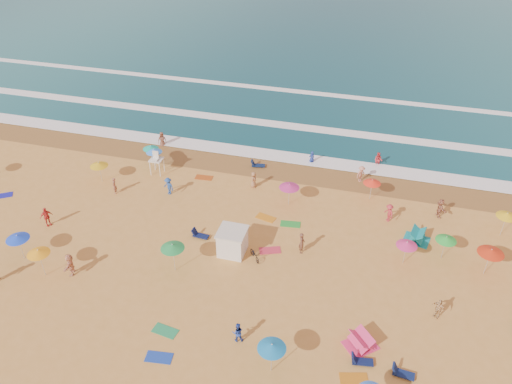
# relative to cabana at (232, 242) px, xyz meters

# --- Properties ---
(ground) EXTENTS (220.00, 220.00, 0.00)m
(ground) POSITION_rel_cabana_xyz_m (-2.47, 0.50, -1.00)
(ground) COLOR gold
(ground) RESTS_ON ground
(wet_sand) EXTENTS (220.00, 220.00, 0.00)m
(wet_sand) POSITION_rel_cabana_xyz_m (-2.47, 13.00, -0.99)
(wet_sand) COLOR olive
(wet_sand) RESTS_ON ground
(surf_foam) EXTENTS (200.00, 18.70, 0.05)m
(surf_foam) POSITION_rel_cabana_xyz_m (-2.47, 21.82, -0.90)
(surf_foam) COLOR white
(surf_foam) RESTS_ON ground
(cabana) EXTENTS (2.00, 2.00, 2.00)m
(cabana) POSITION_rel_cabana_xyz_m (0.00, 0.00, 0.00)
(cabana) COLOR white
(cabana) RESTS_ON ground
(cabana_roof) EXTENTS (2.20, 2.20, 0.12)m
(cabana_roof) POSITION_rel_cabana_xyz_m (0.00, 0.00, 1.06)
(cabana_roof) COLOR silver
(cabana_roof) RESTS_ON cabana
(bicycle) EXTENTS (1.43, 1.58, 0.83)m
(bicycle) POSITION_rel_cabana_xyz_m (1.90, -0.30, -0.58)
(bicycle) COLOR black
(bicycle) RESTS_ON ground
(lifeguard_stand) EXTENTS (1.20, 1.20, 2.10)m
(lifeguard_stand) POSITION_rel_cabana_xyz_m (-10.66, 9.25, 0.05)
(lifeguard_stand) COLOR white
(lifeguard_stand) RESTS_ON ground
(beach_umbrellas) EXTENTS (49.06, 24.62, 0.80)m
(beach_umbrellas) POSITION_rel_cabana_xyz_m (-0.86, 0.71, 1.09)
(beach_umbrellas) COLOR #3889FF
(beach_umbrellas) RESTS_ON ground
(loungers) EXTENTS (52.10, 28.70, 0.34)m
(loungers) POSITION_rel_cabana_xyz_m (4.02, -3.25, -0.83)
(loungers) COLOR #0F1D4B
(loungers) RESTS_ON ground
(towels) EXTENTS (52.20, 21.44, 0.03)m
(towels) POSITION_rel_cabana_xyz_m (-1.78, -0.89, -0.98)
(towels) COLOR #B62416
(towels) RESTS_ON ground
(popup_tents) EXTENTS (5.83, 14.10, 1.20)m
(popup_tents) POSITION_rel_cabana_xyz_m (12.36, -0.56, -0.40)
(popup_tents) COLOR #EA3471
(popup_tents) RESTS_ON ground
(beachgoers) EXTENTS (40.58, 25.39, 2.10)m
(beachgoers) POSITION_rel_cabana_xyz_m (-1.25, 4.23, -0.18)
(beachgoers) COLOR #2443AC
(beachgoers) RESTS_ON ground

